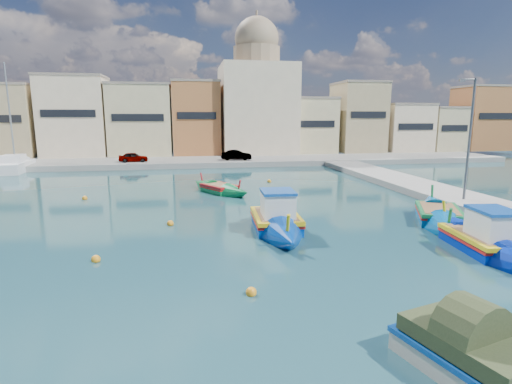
{
  "coord_description": "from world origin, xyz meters",
  "views": [
    {
      "loc": [
        0.12,
        -16.34,
        5.72
      ],
      "look_at": [
        4.0,
        6.0,
        1.4
      ],
      "focal_mm": 28.0,
      "sensor_mm": 36.0,
      "label": 1
    }
  ],
  "objects_px": {
    "tender_near": "(469,355)",
    "yacht_north": "(20,165)",
    "quay_street_lamp": "(469,139)",
    "luzzu_green": "(219,189)",
    "church_block": "(257,97)",
    "luzzu_blue_south": "(439,216)",
    "luzzu_turquoise_cabin": "(483,242)",
    "luzzu_blue_cabin": "(276,221)"
  },
  "relations": [
    {
      "from": "tender_near",
      "to": "yacht_north",
      "type": "relative_size",
      "value": 0.3
    },
    {
      "from": "luzzu_turquoise_cabin",
      "to": "luzzu_blue_cabin",
      "type": "bearing_deg",
      "value": 149.2
    },
    {
      "from": "tender_near",
      "to": "quay_street_lamp",
      "type": "bearing_deg",
      "value": 53.47
    },
    {
      "from": "quay_street_lamp",
      "to": "yacht_north",
      "type": "height_order",
      "value": "yacht_north"
    },
    {
      "from": "yacht_north",
      "to": "quay_street_lamp",
      "type": "bearing_deg",
      "value": -34.92
    },
    {
      "from": "yacht_north",
      "to": "luzzu_blue_cabin",
      "type": "bearing_deg",
      "value": -50.92
    },
    {
      "from": "luzzu_green",
      "to": "yacht_north",
      "type": "bearing_deg",
      "value": 139.95
    },
    {
      "from": "church_block",
      "to": "luzzu_turquoise_cabin",
      "type": "distance_m",
      "value": 42.59
    },
    {
      "from": "quay_street_lamp",
      "to": "luzzu_green",
      "type": "distance_m",
      "value": 17.25
    },
    {
      "from": "church_block",
      "to": "quay_street_lamp",
      "type": "xyz_separation_m",
      "value": [
        7.44,
        -34.0,
        -4.07
      ]
    },
    {
      "from": "luzzu_blue_cabin",
      "to": "luzzu_green",
      "type": "xyz_separation_m",
      "value": [
        -2.05,
        10.45,
        -0.16
      ]
    },
    {
      "from": "luzzu_blue_cabin",
      "to": "tender_near",
      "type": "bearing_deg",
      "value": -82.5
    },
    {
      "from": "yacht_north",
      "to": "tender_near",
      "type": "bearing_deg",
      "value": -58.97
    },
    {
      "from": "tender_near",
      "to": "church_block",
      "type": "bearing_deg",
      "value": 85.55
    },
    {
      "from": "luzzu_blue_south",
      "to": "yacht_north",
      "type": "bearing_deg",
      "value": 138.83
    },
    {
      "from": "luzzu_green",
      "to": "quay_street_lamp",
      "type": "bearing_deg",
      "value": -26.78
    },
    {
      "from": "tender_near",
      "to": "luzzu_turquoise_cabin",
      "type": "bearing_deg",
      "value": 49.13
    },
    {
      "from": "luzzu_turquoise_cabin",
      "to": "luzzu_blue_cabin",
      "type": "xyz_separation_m",
      "value": [
        -8.11,
        4.83,
        0.03
      ]
    },
    {
      "from": "luzzu_blue_south",
      "to": "yacht_north",
      "type": "height_order",
      "value": "yacht_north"
    },
    {
      "from": "luzzu_blue_south",
      "to": "tender_near",
      "type": "distance_m",
      "value": 14.4
    },
    {
      "from": "church_block",
      "to": "quay_street_lamp",
      "type": "bearing_deg",
      "value": -77.65
    },
    {
      "from": "quay_street_lamp",
      "to": "yacht_north",
      "type": "xyz_separation_m",
      "value": [
        -35.23,
        24.59,
        -3.87
      ]
    },
    {
      "from": "luzzu_blue_south",
      "to": "luzzu_turquoise_cabin",
      "type": "bearing_deg",
      "value": -102.96
    },
    {
      "from": "luzzu_green",
      "to": "tender_near",
      "type": "height_order",
      "value": "tender_near"
    },
    {
      "from": "luzzu_green",
      "to": "luzzu_blue_south",
      "type": "distance_m",
      "value": 15.41
    },
    {
      "from": "church_block",
      "to": "quay_street_lamp",
      "type": "distance_m",
      "value": 35.04
    },
    {
      "from": "church_block",
      "to": "luzzu_blue_south",
      "type": "xyz_separation_m",
      "value": [
        3.74,
        -36.98,
        -8.13
      ]
    },
    {
      "from": "luzzu_green",
      "to": "church_block",
      "type": "bearing_deg",
      "value": 74.15
    },
    {
      "from": "church_block",
      "to": "luzzu_green",
      "type": "bearing_deg",
      "value": -105.85
    },
    {
      "from": "luzzu_green",
      "to": "luzzu_blue_south",
      "type": "height_order",
      "value": "luzzu_blue_south"
    },
    {
      "from": "quay_street_lamp",
      "to": "luzzu_green",
      "type": "relative_size",
      "value": 1.18
    },
    {
      "from": "luzzu_turquoise_cabin",
      "to": "luzzu_blue_cabin",
      "type": "distance_m",
      "value": 9.44
    },
    {
      "from": "luzzu_blue_south",
      "to": "tender_near",
      "type": "height_order",
      "value": "luzzu_blue_south"
    },
    {
      "from": "quay_street_lamp",
      "to": "yacht_north",
      "type": "relative_size",
      "value": 0.67
    },
    {
      "from": "church_block",
      "to": "luzzu_turquoise_cabin",
      "type": "height_order",
      "value": "church_block"
    },
    {
      "from": "church_block",
      "to": "luzzu_blue_south",
      "type": "height_order",
      "value": "church_block"
    },
    {
      "from": "luzzu_blue_south",
      "to": "yacht_north",
      "type": "distance_m",
      "value": 41.88
    },
    {
      "from": "church_block",
      "to": "luzzu_green",
      "type": "distance_m",
      "value": 28.69
    },
    {
      "from": "church_block",
      "to": "luzzu_blue_south",
      "type": "bearing_deg",
      "value": -84.22
    },
    {
      "from": "luzzu_turquoise_cabin",
      "to": "luzzu_green",
      "type": "relative_size",
      "value": 1.41
    },
    {
      "from": "quay_street_lamp",
      "to": "yacht_north",
      "type": "distance_m",
      "value": 43.14
    },
    {
      "from": "church_block",
      "to": "luzzu_blue_cabin",
      "type": "distance_m",
      "value": 38.16
    }
  ]
}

